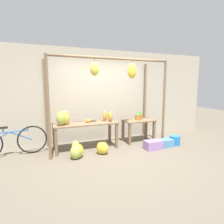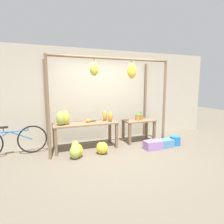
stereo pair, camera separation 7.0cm
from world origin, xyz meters
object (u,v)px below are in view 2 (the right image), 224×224
Objects in this scene: orange_pile at (88,121)px; banana_pile_ground_left at (76,151)px; papaya_pile at (108,116)px; banana_pile_on_table at (63,118)px; pineapple_cluster at (139,116)px; fruit_crate_white at (153,145)px; banana_pile_ground_right at (102,148)px; blue_bucket at (175,140)px; fruit_crate_purple at (165,143)px; parked_bicycle at (10,141)px.

banana_pile_ground_left is (-0.46, -0.60, -0.59)m from orange_pile.
papaya_pile reaches higher than orange_pile.
banana_pile_on_table is 1.29× the size of pineapple_cluster.
banana_pile_on_table is at bearing -177.23° from pineapple_cluster.
papaya_pile is at bearing 146.06° from fruit_crate_white.
banana_pile_ground_right is at bearing -123.44° from papaya_pile.
banana_pile_ground_left is at bearing 178.77° from blue_bucket.
banana_pile_on_table is 0.90× the size of fruit_crate_purple.
fruit_crate_white is at bearing -175.86° from fruit_crate_purple.
orange_pile is 2.59m from blue_bucket.
banana_pile_ground_left is 2.50m from fruit_crate_purple.
pineapple_cluster is at bearing 90.15° from fruit_crate_white.
fruit_crate_white is at bearing -7.03° from banana_pile_ground_right.
blue_bucket is (2.22, -0.08, -0.02)m from banana_pile_ground_right.
banana_pile_on_table is at bearing -8.87° from parked_bicycle.
papaya_pile is (1.24, 0.04, -0.04)m from banana_pile_on_table.
blue_bucket is 0.95× the size of papaya_pile.
orange_pile is at bearing 160.60° from fruit_crate_purple.
pineapple_cluster is at bearing 16.92° from banana_pile_ground_left.
fruit_crate_white is 1.47m from papaya_pile.
blue_bucket is 2.10m from papaya_pile.
pineapple_cluster is 0.70× the size of fruit_crate_purple.
parked_bicycle is 2.54m from papaya_pile.
banana_pile_ground_left is 0.99× the size of fruit_crate_purple.
pineapple_cluster is 0.98× the size of blue_bucket.
fruit_crate_white is 0.28× the size of parked_bicycle.
banana_pile_ground_right is at bearing 175.61° from fruit_crate_purple.
banana_pile_ground_right is at bearing -71.10° from orange_pile.
papaya_pile is (-1.05, -0.07, 0.07)m from pineapple_cluster.
blue_bucket is (0.82, 0.09, 0.01)m from fruit_crate_white.
pineapple_cluster is 1.26m from blue_bucket.
banana_pile_ground_right is at bearing 177.91° from blue_bucket.
papaya_pile is at bearing 1.72° from banana_pile_on_table.
fruit_crate_purple is (2.50, -0.12, -0.07)m from banana_pile_ground_left.
banana_pile_on_table is 1.37m from parked_bicycle.
banana_pile_ground_left is 1.34m from papaya_pile.
parked_bicycle is at bearing 176.63° from orange_pile.
banana_pile_ground_right is (0.89, -0.50, -0.75)m from banana_pile_on_table.
banana_pile_on_table is 1.24m from papaya_pile.
banana_pile_ground_left is at bearing 177.21° from fruit_crate_purple.
orange_pile is 0.34× the size of fruit_crate_purple.
papaya_pile is at bearing 155.61° from fruit_crate_purple.
pineapple_cluster reaches higher than banana_pile_ground_right.
orange_pile is 1.98m from parked_bicycle.
parked_bicycle is (-1.94, 0.11, -0.40)m from orange_pile.
pineapple_cluster is at bearing 1.10° from orange_pile.
banana_pile_ground_left is 1.65m from parked_bicycle.
fruit_crate_white is 3.65m from parked_bicycle.
fruit_crate_white is 1.11× the size of fruit_crate_purple.
pineapple_cluster is at bearing -1.36° from parked_bicycle.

